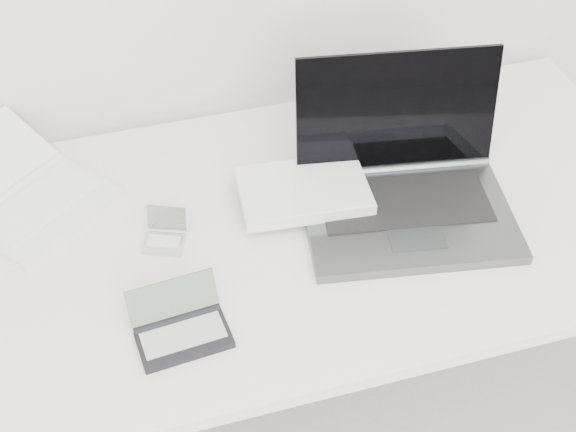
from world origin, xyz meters
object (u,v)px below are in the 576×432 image
object	(u,v)px
netbook_open_white	(27,197)
desk	(296,237)
laptop_large	(380,188)
palmtop_charcoal	(181,329)

from	to	relation	value
netbook_open_white	desk	bearing A→B (deg)	-60.57
laptop_large	netbook_open_white	distance (m)	0.73
desk	laptop_large	bearing A→B (deg)	0.49
laptop_large	palmtop_charcoal	distance (m)	0.51
laptop_large	palmtop_charcoal	xyz separation A→B (m)	(-0.46, -0.22, -0.03)
desk	palmtop_charcoal	bearing A→B (deg)	-141.60
netbook_open_white	palmtop_charcoal	distance (m)	0.49
netbook_open_white	laptop_large	bearing A→B (deg)	-55.34
palmtop_charcoal	laptop_large	bearing A→B (deg)	20.92
laptop_large	palmtop_charcoal	world-z (taller)	laptop_large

